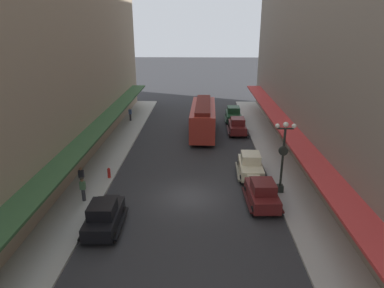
% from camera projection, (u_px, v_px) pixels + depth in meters
% --- Properties ---
extents(ground_plane, '(200.00, 200.00, 0.00)m').
position_uv_depth(ground_plane, '(190.00, 197.00, 24.13)').
color(ground_plane, '#2D2D30').
extents(sidewalk_left, '(3.00, 60.00, 0.15)m').
position_uv_depth(sidewalk_left, '(84.00, 195.00, 24.30)').
color(sidewalk_left, '#A8A59E').
rests_on(sidewalk_left, ground).
extents(sidewalk_right, '(3.00, 60.00, 0.15)m').
position_uv_depth(sidewalk_right, '(297.00, 197.00, 23.92)').
color(sidewalk_right, '#A8A59E').
rests_on(sidewalk_right, ground).
extents(building_row_left, '(4.30, 60.00, 20.87)m').
position_uv_depth(building_row_left, '(21.00, 42.00, 20.89)').
color(building_row_left, gray).
rests_on(building_row_left, ground).
extents(parked_car_0, '(2.29, 4.31, 1.84)m').
position_uv_depth(parked_car_0, '(262.00, 193.00, 22.72)').
color(parked_car_0, '#591919').
rests_on(parked_car_0, ground).
extents(parked_car_1, '(2.19, 4.28, 1.84)m').
position_uv_depth(parked_car_1, '(237.00, 125.00, 37.39)').
color(parked_car_1, '#591919').
rests_on(parked_car_1, ground).
extents(parked_car_2, '(2.22, 4.29, 1.84)m').
position_uv_depth(parked_car_2, '(104.00, 215.00, 20.04)').
color(parked_car_2, black).
rests_on(parked_car_2, ground).
extents(parked_car_3, '(2.24, 4.30, 1.84)m').
position_uv_depth(parked_car_3, '(251.00, 165.00, 27.05)').
color(parked_car_3, beige).
rests_on(parked_car_3, ground).
extents(parked_car_4, '(2.18, 4.27, 1.84)m').
position_uv_depth(parked_car_4, '(233.00, 114.00, 41.85)').
color(parked_car_4, '#193D23').
rests_on(parked_car_4, ground).
extents(streetcar, '(2.73, 9.66, 3.46)m').
position_uv_depth(streetcar, '(203.00, 117.00, 36.95)').
color(streetcar, '#A52D23').
rests_on(streetcar, ground).
extents(lamp_post_with_clock, '(1.42, 0.44, 5.16)m').
position_uv_depth(lamp_post_with_clock, '(283.00, 154.00, 23.63)').
color(lamp_post_with_clock, black).
rests_on(lamp_post_with_clock, sidewalk_right).
extents(fire_hydrant, '(0.24, 0.24, 0.82)m').
position_uv_depth(fire_hydrant, '(109.00, 173.00, 26.64)').
color(fire_hydrant, '#B21E19').
rests_on(fire_hydrant, sidewalk_left).
extents(pedestrian_0, '(0.36, 0.24, 1.64)m').
position_uv_depth(pedestrian_0, '(81.00, 178.00, 24.79)').
color(pedestrian_0, '#2D2D33').
rests_on(pedestrian_0, sidewalk_left).
extents(pedestrian_1, '(0.36, 0.28, 1.67)m').
position_uv_depth(pedestrian_1, '(83.00, 189.00, 23.04)').
color(pedestrian_1, '#2D2D33').
rests_on(pedestrian_1, sidewalk_left).
extents(pedestrian_2, '(0.36, 0.24, 1.64)m').
position_uv_depth(pedestrian_2, '(130.00, 114.00, 41.86)').
color(pedestrian_2, '#2D2D33').
rests_on(pedestrian_2, sidewalk_left).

